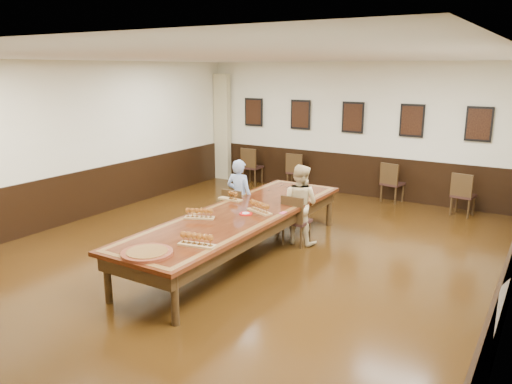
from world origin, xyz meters
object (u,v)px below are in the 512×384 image
Objects in this scene: spare_chair_a at (252,166)px; spare_chair_c at (393,182)px; person_woman at (300,204)px; chair_man at (237,211)px; spare_chair_d at (464,194)px; person_man at (239,196)px; carved_platter at (147,253)px; spare_chair_b at (296,171)px; chair_woman at (297,219)px; conference_table at (240,221)px.

spare_chair_a reaches higher than spare_chair_c.
chair_man is at bearing 6.75° from person_woman.
person_man is at bearing 52.66° from spare_chair_d.
person_woman is (-0.59, -3.65, 0.24)m from spare_chair_c.
carved_platter is (-2.69, -6.65, 0.31)m from spare_chair_d.
spare_chair_b is 4.15m from spare_chair_d.
spare_chair_b reaches higher than chair_woman.
person_woman reaches higher than carved_platter.
person_man is at bearing 2.43° from person_woman.
spare_chair_a is (-1.96, 3.69, 0.05)m from chair_man.
carved_platter is at bearing 93.69° from spare_chair_b.
person_woman is at bearing 65.26° from conference_table.
carved_platter is (0.02, -2.18, 0.16)m from conference_table.
chair_woman is at bearing 92.51° from spare_chair_c.
spare_chair_d reaches higher than carved_platter.
spare_chair_c is 1.19× the size of carved_platter.
chair_woman reaches higher than conference_table.
spare_chair_b is at bearing -62.99° from chair_woman.
spare_chair_a reaches higher than chair_man.
chair_woman is 0.92× the size of spare_chair_a.
spare_chair_d is 4.00m from person_woman.
chair_man is 4.89m from spare_chair_d.
spare_chair_b is 4.18m from person_woman.
person_woman reaches higher than chair_man.
spare_chair_b is at bearing 101.66° from carved_platter.
person_woman reaches higher than person_man.
chair_woman is 0.18× the size of conference_table.
spare_chair_b is 1.19× the size of carved_platter.
conference_table is at bearing 66.72° from spare_chair_d.
spare_chair_b is at bearing 106.44° from conference_table.
spare_chair_a is at bearing -48.86° from chair_woman.
chair_woman is 1.27m from person_man.
chair_woman is at bearing 174.66° from person_man.
chair_man is 4.18m from spare_chair_a.
spare_chair_b is at bearing -82.83° from person_man.
person_man reaches higher than chair_woman.
carved_platter is at bearing 81.33° from person_woman.
person_man is 1.24m from person_woman.
spare_chair_c is 0.19× the size of conference_table.
carved_platter is (-0.50, -3.21, 0.32)m from chair_woman.
spare_chair_b is at bearing -174.69° from spare_chair_a.
chair_man is 1.12× the size of carved_platter.
carved_platter is (2.70, -6.85, 0.28)m from spare_chair_a.
spare_chair_b reaches higher than spare_chair_d.
person_woman is at bearing 64.70° from spare_chair_d.
person_man is 0.99× the size of person_woman.
spare_chair_c reaches higher than carved_platter.
person_woman is at bearing 109.76° from spare_chair_b.
chair_man is 0.89× the size of spare_chair_a.
chair_man is 3.26m from carved_platter.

